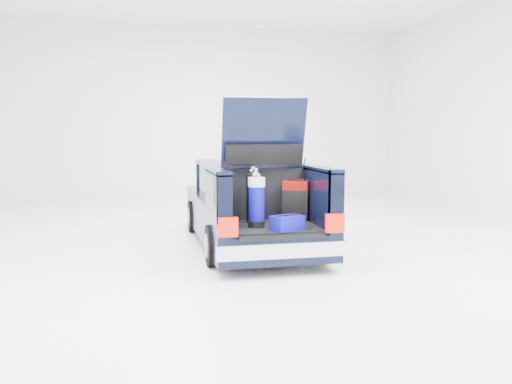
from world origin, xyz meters
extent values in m
plane|color=white|center=(0.00, 0.00, 0.00)|extent=(14.00, 14.00, 0.00)
cube|color=black|center=(0.00, 0.65, 0.50)|extent=(1.75, 3.00, 0.70)
cube|color=black|center=(0.00, 2.22, 0.40)|extent=(1.70, 0.30, 0.50)
cube|color=#B9B9C1|center=(0.00, 2.36, 0.33)|extent=(1.72, 0.10, 0.22)
cube|color=black|center=(0.00, 0.15, 1.12)|extent=(1.55, 1.95, 0.54)
cube|color=black|center=(0.00, 0.15, 1.41)|extent=(1.62, 2.05, 0.06)
cube|color=black|center=(0.00, -1.50, 0.35)|extent=(1.75, 1.30, 0.40)
cube|color=black|center=(0.00, -1.48, 0.57)|extent=(1.32, 1.18, 0.05)
cube|color=black|center=(-0.78, -1.50, 0.97)|extent=(0.20, 1.30, 0.85)
cube|color=black|center=(0.78, -1.50, 0.97)|extent=(0.20, 1.30, 0.85)
cube|color=black|center=(-0.78, -1.50, 1.41)|extent=(0.20, 1.30, 0.06)
cube|color=black|center=(0.78, -1.50, 1.41)|extent=(0.20, 1.30, 0.06)
cube|color=black|center=(0.00, -0.88, 0.97)|extent=(1.36, 0.08, 0.84)
cube|color=#B9B9C1|center=(0.00, -2.18, 0.38)|extent=(1.80, 0.12, 0.20)
cube|color=#A81507|center=(-0.74, -2.15, 0.72)|extent=(0.26, 0.07, 0.26)
cube|color=#A81507|center=(0.74, -2.15, 0.72)|extent=(0.26, 0.07, 0.26)
cube|color=black|center=(0.00, -2.15, 0.56)|extent=(1.20, 0.06, 0.06)
cube|color=black|center=(0.00, -1.05, 1.96)|extent=(1.28, 0.33, 1.03)
cube|color=black|center=(0.00, -1.01, 2.10)|extent=(0.95, 0.17, 0.54)
cylinder|color=black|center=(-0.82, 1.45, 0.31)|extent=(0.20, 0.62, 0.62)
cylinder|color=slate|center=(-0.82, 1.45, 0.31)|extent=(0.23, 0.36, 0.36)
cylinder|color=black|center=(0.82, 1.45, 0.31)|extent=(0.20, 0.62, 0.62)
cylinder|color=slate|center=(0.82, 1.45, 0.31)|extent=(0.23, 0.36, 0.36)
cylinder|color=black|center=(-0.82, -1.35, 0.31)|extent=(0.20, 0.62, 0.62)
cylinder|color=slate|center=(-0.82, -1.35, 0.31)|extent=(0.23, 0.36, 0.36)
cylinder|color=black|center=(0.82, -1.35, 0.31)|extent=(0.20, 0.62, 0.62)
cylinder|color=slate|center=(0.82, -1.35, 0.31)|extent=(0.23, 0.36, 0.36)
cube|color=#6E0603|center=(0.50, -1.08, 0.90)|extent=(0.45, 0.38, 0.60)
cube|color=black|center=(0.50, -1.08, 1.22)|extent=(0.24, 0.15, 0.03)
cube|color=black|center=(0.50, -1.20, 0.84)|extent=(0.37, 0.18, 0.46)
cylinder|color=black|center=(-0.18, -1.19, 0.97)|extent=(0.29, 0.34, 0.76)
cube|color=white|center=(-0.18, -1.09, 1.00)|extent=(0.09, 0.04, 0.27)
sphere|color=#99999E|center=(-0.22, -1.17, 1.38)|extent=(0.06, 0.06, 0.06)
sphere|color=#99999E|center=(-0.16, -1.21, 1.40)|extent=(0.06, 0.06, 0.06)
cylinder|color=black|center=(-0.23, -1.57, 0.65)|extent=(0.24, 0.24, 0.09)
cylinder|color=#080580|center=(-0.23, -1.57, 0.94)|extent=(0.23, 0.23, 0.51)
cylinder|color=white|center=(-0.23, -1.57, 1.25)|extent=(0.24, 0.24, 0.13)
sphere|color=#99999E|center=(-0.20, -1.56, 1.34)|extent=(0.06, 0.06, 0.06)
sphere|color=#99999E|center=(-0.23, -1.54, 1.38)|extent=(0.06, 0.06, 0.06)
cube|color=#080580|center=(0.14, -1.90, 0.70)|extent=(0.50, 0.42, 0.20)
cylinder|color=black|center=(0.14, -1.90, 0.81)|extent=(0.35, 0.16, 0.02)
camera|label=1|loc=(-1.88, -9.04, 1.96)|focal=38.00mm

